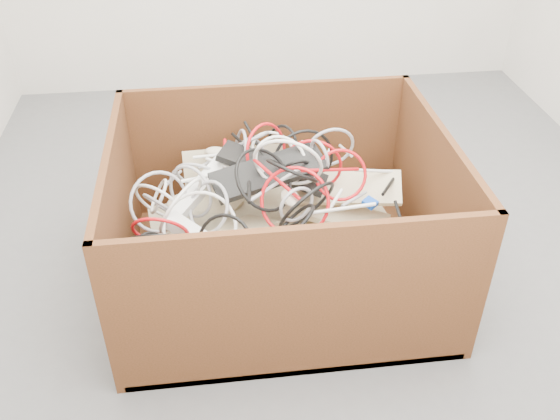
{
  "coord_description": "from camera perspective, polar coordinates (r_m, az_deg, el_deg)",
  "views": [
    {
      "loc": [
        -0.38,
        -2.05,
        1.58
      ],
      "look_at": [
        -0.16,
        -0.28,
        0.3
      ],
      "focal_mm": 39.47,
      "sensor_mm": 36.0,
      "label": 1
    }
  ],
  "objects": [
    {
      "name": "power_strip_right",
      "position": [
        2.03,
        -7.37,
        -2.72
      ],
      "size": [
        0.25,
        0.23,
        0.09
      ],
      "primitive_type": "cube",
      "rotation": [
        -0.1,
        0.17,
        -0.75
      ],
      "color": "silver",
      "rests_on": "keyboard_pile"
    },
    {
      "name": "vga_plug",
      "position": [
        2.16,
        8.35,
        0.66
      ],
      "size": [
        0.06,
        0.06,
        0.03
      ],
      "primitive_type": "cube",
      "rotation": [
        0.09,
        0.14,
        -0.86
      ],
      "color": "#0B3AAD",
      "rests_on": "keyboard_pile"
    },
    {
      "name": "cardboard_box",
      "position": [
        2.27,
        -0.32,
        -3.36
      ],
      "size": [
        1.15,
        0.95,
        0.6
      ],
      "color": "#39230E",
      "rests_on": "ground"
    },
    {
      "name": "ground",
      "position": [
        2.62,
        2.83,
        -1.58
      ],
      "size": [
        3.0,
        3.0,
        0.0
      ],
      "primitive_type": "plane",
      "color": "#565759",
      "rests_on": "ground"
    },
    {
      "name": "cable_tangle",
      "position": [
        2.12,
        -3.31,
        1.85
      ],
      "size": [
        1.03,
        0.84,
        0.44
      ],
      "color": "silver",
      "rests_on": "keyboard_pile"
    },
    {
      "name": "power_strip_left",
      "position": [
        2.19,
        -7.45,
        2.02
      ],
      "size": [
        0.23,
        0.27,
        0.12
      ],
      "primitive_type": "cube",
      "rotation": [
        0.14,
        -0.26,
        0.88
      ],
      "color": "silver",
      "rests_on": "keyboard_pile"
    },
    {
      "name": "mice_scatter",
      "position": [
        2.12,
        -0.5,
        0.19
      ],
      "size": [
        0.76,
        0.7,
        0.18
      ],
      "color": "#C1B49B",
      "rests_on": "keyboard_pile"
    },
    {
      "name": "keyboard_pile",
      "position": [
        2.21,
        0.08,
        -0.28
      ],
      "size": [
        1.08,
        0.73,
        0.38
      ],
      "color": "tan",
      "rests_on": "cardboard_box"
    }
  ]
}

